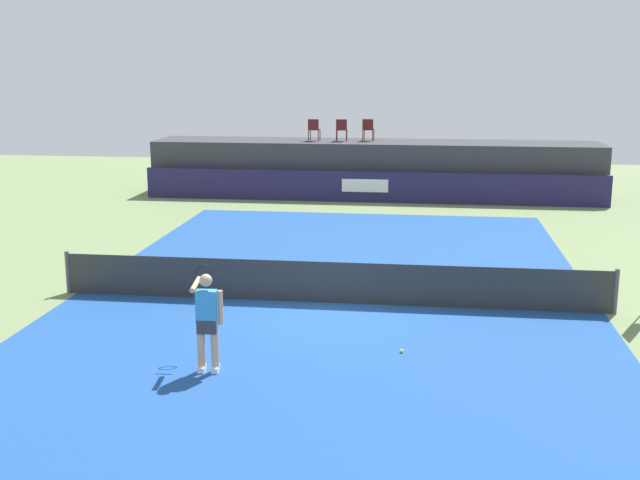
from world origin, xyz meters
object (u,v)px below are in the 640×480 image
at_px(spectator_chair_left, 342,129).
at_px(tennis_player, 207,319).
at_px(net_post_near, 68,272).
at_px(spectator_chair_far_left, 314,129).
at_px(tennis_ball, 402,351).
at_px(spectator_chair_center, 368,129).
at_px(net_post_far, 616,292).

relative_size(spectator_chair_left, tennis_player, 0.50).
bearing_deg(net_post_near, spectator_chair_left, 72.26).
distance_m(spectator_chair_far_left, net_post_near, 15.71).
bearing_deg(spectator_chair_far_left, net_post_near, -103.86).
bearing_deg(spectator_chair_left, tennis_ball, -80.43).
distance_m(spectator_chair_center, tennis_ball, 18.72).
distance_m(net_post_far, tennis_player, 8.95).
bearing_deg(tennis_player, net_post_near, 136.58).
distance_m(tennis_player, tennis_ball, 3.71).
height_order(spectator_chair_center, tennis_player, spectator_chair_center).
distance_m(spectator_chair_center, tennis_player, 19.87).
bearing_deg(tennis_ball, spectator_chair_far_left, 103.04).
height_order(net_post_near, tennis_player, tennis_player).
bearing_deg(tennis_ball, spectator_chair_center, 96.21).
relative_size(spectator_chair_center, tennis_player, 0.50).
bearing_deg(net_post_near, net_post_far, 0.00).
bearing_deg(tennis_ball, tennis_player, -158.37).
distance_m(spectator_chair_left, tennis_ball, 18.63).
relative_size(spectator_chair_far_left, spectator_chair_center, 1.00).
distance_m(spectator_chair_far_left, net_post_far, 17.56).
distance_m(spectator_chair_far_left, tennis_player, 19.53).
xyz_separation_m(spectator_chair_far_left, spectator_chair_left, (1.13, 0.07, 0.00)).
bearing_deg(net_post_far, tennis_ball, -146.18).
xyz_separation_m(net_post_near, tennis_ball, (7.92, -3.00, -0.46)).
xyz_separation_m(spectator_chair_center, tennis_player, (-1.34, -19.74, -1.73)).
xyz_separation_m(net_post_near, net_post_far, (12.40, 0.00, 0.00)).
xyz_separation_m(tennis_player, tennis_ball, (3.35, 1.33, -0.92)).
xyz_separation_m(spectator_chair_far_left, net_post_far, (8.67, -15.10, -2.19)).
relative_size(net_post_far, tennis_player, 0.56).
distance_m(spectator_chair_left, tennis_player, 19.58).
height_order(spectator_chair_far_left, tennis_player, spectator_chair_far_left).
bearing_deg(tennis_player, tennis_ball, 21.63).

